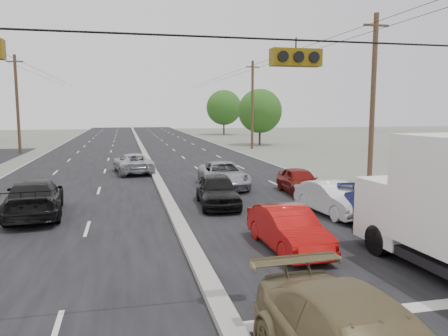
{
  "coord_description": "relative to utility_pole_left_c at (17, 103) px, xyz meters",
  "views": [
    {
      "loc": [
        -1.96,
        -8.54,
        4.38
      ],
      "look_at": [
        1.74,
        7.59,
        2.2
      ],
      "focal_mm": 35.0,
      "sensor_mm": 36.0,
      "label": 1
    }
  ],
  "objects": [
    {
      "name": "utility_pole_right_c",
      "position": [
        25.0,
        0.0,
        0.0
      ],
      "size": [
        1.6,
        0.3,
        10.0
      ],
      "color": "#422D1E",
      "rests_on": "ground"
    },
    {
      "name": "queue_car_e",
      "position": [
        19.5,
        -27.29,
        -4.42
      ],
      "size": [
        1.82,
        4.09,
        1.37
      ],
      "primitive_type": "imported",
      "rotation": [
        0.0,
        0.0,
        -0.05
      ],
      "color": "maroon",
      "rests_on": "ground"
    },
    {
      "name": "ground",
      "position": [
        12.5,
        -40.0,
        -5.11
      ],
      "size": [
        200.0,
        200.0,
        0.0
      ],
      "primitive_type": "plane",
      "color": "#606356",
      "rests_on": "ground"
    },
    {
      "name": "oncoming_far",
      "position": [
        11.1,
        -17.42,
        -4.41
      ],
      "size": [
        2.95,
        5.3,
        1.4
      ],
      "primitive_type": "imported",
      "rotation": [
        0.0,
        0.0,
        3.27
      ],
      "color": "#A9ACB1",
      "rests_on": "ground"
    },
    {
      "name": "queue_car_c",
      "position": [
        16.0,
        -24.5,
        -4.38
      ],
      "size": [
        2.63,
        5.33,
        1.45
      ],
      "primitive_type": "imported",
      "rotation": [
        0.0,
        0.0,
        -0.04
      ],
      "color": "gray",
      "rests_on": "ground"
    },
    {
      "name": "tree_right_mid",
      "position": [
        27.5,
        5.0,
        -0.77
      ],
      "size": [
        5.6,
        5.6,
        7.14
      ],
      "color": "#382619",
      "rests_on": "ground"
    },
    {
      "name": "queue_car_b",
      "position": [
        19.07,
        -31.93,
        -4.42
      ],
      "size": [
        1.93,
        4.31,
        1.37
      ],
      "primitive_type": "imported",
      "rotation": [
        0.0,
        0.0,
        0.12
      ],
      "color": "silver",
      "rests_on": "ground"
    },
    {
      "name": "queue_car_d",
      "position": [
        19.72,
        -34.79,
        -4.38
      ],
      "size": [
        2.44,
        5.15,
        1.45
      ],
      "primitive_type": "imported",
      "rotation": [
        0.0,
        0.0,
        -0.08
      ],
      "color": "navy",
      "rests_on": "ground"
    },
    {
      "name": "center_median",
      "position": [
        12.5,
        -10.0,
        -5.01
      ],
      "size": [
        0.5,
        160.0,
        0.2
      ],
      "primitive_type": "cube",
      "color": "gray",
      "rests_on": "ground"
    },
    {
      "name": "red_sedan",
      "position": [
        15.5,
        -35.95,
        -4.44
      ],
      "size": [
        1.59,
        4.13,
        1.34
      ],
      "primitive_type": "imported",
      "rotation": [
        0.0,
        0.0,
        0.04
      ],
      "color": "#AC0C0A",
      "rests_on": "ground"
    },
    {
      "name": "road_surface",
      "position": [
        12.5,
        -10.0,
        -5.11
      ],
      "size": [
        20.0,
        160.0,
        0.02
      ],
      "primitive_type": "cube",
      "color": "black",
      "rests_on": "ground"
    },
    {
      "name": "queue_car_a",
      "position": [
        14.65,
        -29.24,
        -4.37
      ],
      "size": [
        2.03,
        4.43,
        1.47
      ],
      "primitive_type": "imported",
      "rotation": [
        0.0,
        0.0,
        -0.07
      ],
      "color": "black",
      "rests_on": "ground"
    },
    {
      "name": "traffic_signals",
      "position": [
        13.9,
        -40.0,
        0.39
      ],
      "size": [
        25.0,
        0.3,
        0.54
      ],
      "color": "black",
      "rests_on": "ground"
    },
    {
      "name": "utility_pole_right_b",
      "position": [
        25.0,
        -25.0,
        0.0
      ],
      "size": [
        1.6,
        0.3,
        10.0
      ],
      "color": "#422D1E",
      "rests_on": "ground"
    },
    {
      "name": "tree_right_far",
      "position": [
        28.5,
        30.0,
        -0.15
      ],
      "size": [
        6.4,
        6.4,
        8.16
      ],
      "color": "#382619",
      "rests_on": "ground"
    },
    {
      "name": "oncoming_near",
      "position": [
        6.84,
        -29.48,
        -4.33
      ],
      "size": [
        2.74,
        5.58,
        1.56
      ],
      "primitive_type": "imported",
      "rotation": [
        0.0,
        0.0,
        3.25
      ],
      "color": "black",
      "rests_on": "ground"
    },
    {
      "name": "utility_pole_left_c",
      "position": [
        0.0,
        0.0,
        0.0
      ],
      "size": [
        1.6,
        0.3,
        10.0
      ],
      "color": "#422D1E",
      "rests_on": "ground"
    }
  ]
}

